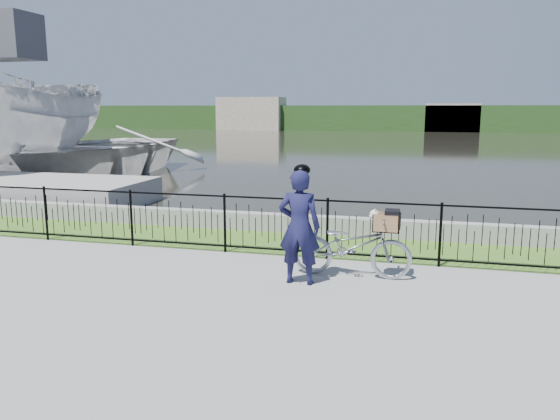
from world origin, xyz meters
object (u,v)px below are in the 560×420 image
(boat_near, at_px, (12,123))
(boat_far, at_px, (94,150))
(cyclist, at_px, (299,226))
(bicycle_rig, at_px, (352,245))

(boat_near, distance_m, boat_far, 3.38)
(boat_near, bearing_deg, cyclist, -35.03)
(cyclist, xyz_separation_m, boat_far, (-11.18, 11.67, 0.09))
(bicycle_rig, xyz_separation_m, boat_near, (-13.45, 8.32, 1.68))
(bicycle_rig, distance_m, cyclist, 1.04)
(bicycle_rig, bearing_deg, boat_near, 148.26)
(boat_near, height_order, boat_far, boat_near)
(bicycle_rig, distance_m, boat_near, 15.90)
(cyclist, distance_m, boat_far, 16.17)
(bicycle_rig, height_order, cyclist, cyclist)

